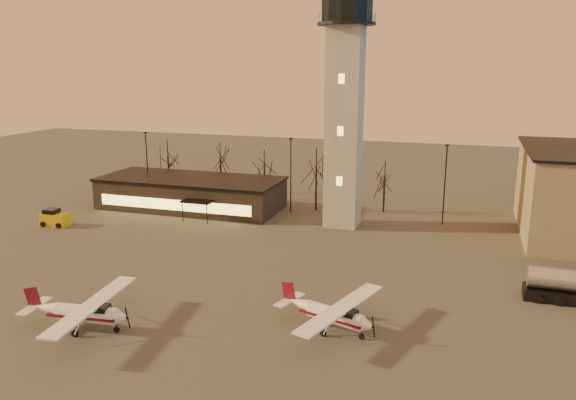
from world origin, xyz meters
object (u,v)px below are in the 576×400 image
Objects in this scene: cessna_front at (337,319)px; cessna_rear at (89,317)px; control_tower at (345,93)px; terminal at (191,193)px; service_cart at (55,219)px; fuel_truck at (573,290)px.

cessna_rear is (-17.90, -5.47, 0.04)m from cessna_front.
control_tower reaches higher than cessna_rear.
service_cart is at bearing -132.28° from terminal.
cessna_rear reaches higher than service_cart.
control_tower is 32.93m from fuel_truck.
cessna_rear is (10.01, -35.94, -1.09)m from terminal.
terminal is 49.51m from fuel_truck.
terminal is (-21.99, 1.98, -14.17)m from control_tower.
cessna_rear is at bearing -145.14° from cessna_front.
control_tower is at bearing -5.15° from terminal.
control_tower is 1.28× the size of terminal.
cessna_rear reaches higher than cessna_front.
cessna_front is 43.52m from service_cart.
fuel_truck is at bearing 50.46° from cessna_front.
cessna_front is at bearing -47.51° from terminal.
cessna_rear is at bearing -74.44° from terminal.
cessna_front is at bearing 10.93° from cessna_rear.
cessna_rear is 39.42m from fuel_truck.
cessna_rear is 3.31× the size of service_cart.
fuel_truck is (45.66, -19.12, -1.02)m from terminal.
cessna_front is 3.13× the size of service_cart.
terminal is at bearing 174.85° from control_tower.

